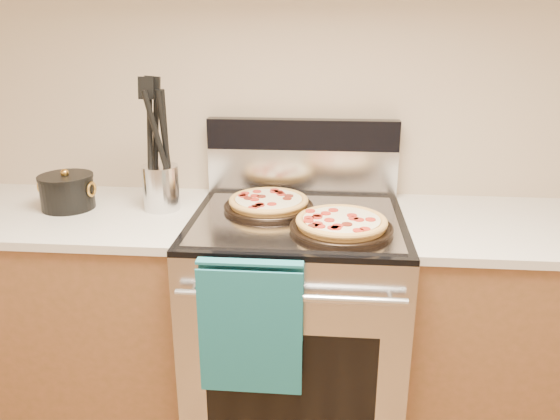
# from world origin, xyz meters

# --- Properties ---
(wall_back) EXTENTS (4.00, 0.00, 4.00)m
(wall_back) POSITION_xyz_m (0.00, 2.00, 1.35)
(wall_back) COLOR #C7AB8F
(wall_back) RESTS_ON ground
(range_body) EXTENTS (0.76, 0.68, 0.90)m
(range_body) POSITION_xyz_m (0.00, 1.65, 0.45)
(range_body) COLOR #B7B7BC
(range_body) RESTS_ON ground
(oven_window) EXTENTS (0.56, 0.01, 0.40)m
(oven_window) POSITION_xyz_m (0.00, 1.31, 0.45)
(oven_window) COLOR black
(oven_window) RESTS_ON range_body
(cooktop) EXTENTS (0.76, 0.68, 0.02)m
(cooktop) POSITION_xyz_m (0.00, 1.65, 0.91)
(cooktop) COLOR black
(cooktop) RESTS_ON range_body
(backsplash_lower) EXTENTS (0.76, 0.06, 0.18)m
(backsplash_lower) POSITION_xyz_m (0.00, 1.96, 1.01)
(backsplash_lower) COLOR silver
(backsplash_lower) RESTS_ON cooktop
(backsplash_upper) EXTENTS (0.76, 0.06, 0.12)m
(backsplash_upper) POSITION_xyz_m (0.00, 1.96, 1.16)
(backsplash_upper) COLOR black
(backsplash_upper) RESTS_ON backsplash_lower
(oven_handle) EXTENTS (0.70, 0.03, 0.03)m
(oven_handle) POSITION_xyz_m (0.00, 1.27, 0.80)
(oven_handle) COLOR silver
(oven_handle) RESTS_ON range_body
(dish_towel) EXTENTS (0.32, 0.05, 0.42)m
(dish_towel) POSITION_xyz_m (-0.12, 1.27, 0.70)
(dish_towel) COLOR #177669
(dish_towel) RESTS_ON oven_handle
(foil_sheet) EXTENTS (0.70, 0.55, 0.01)m
(foil_sheet) POSITION_xyz_m (0.00, 1.62, 0.92)
(foil_sheet) COLOR gray
(foil_sheet) RESTS_ON cooktop
(cabinet_left) EXTENTS (1.00, 0.62, 0.88)m
(cabinet_left) POSITION_xyz_m (-0.88, 1.68, 0.44)
(cabinet_left) COLOR brown
(cabinet_left) RESTS_ON ground
(countertop_left) EXTENTS (1.02, 0.64, 0.03)m
(countertop_left) POSITION_xyz_m (-0.88, 1.68, 0.90)
(countertop_left) COLOR beige
(countertop_left) RESTS_ON cabinet_left
(cabinet_right) EXTENTS (1.00, 0.62, 0.88)m
(cabinet_right) POSITION_xyz_m (0.88, 1.68, 0.44)
(cabinet_right) COLOR brown
(cabinet_right) RESTS_ON ground
(countertop_right) EXTENTS (1.02, 0.64, 0.03)m
(countertop_right) POSITION_xyz_m (0.88, 1.68, 0.90)
(countertop_right) COLOR beige
(countertop_right) RESTS_ON cabinet_right
(pepperoni_pizza_back) EXTENTS (0.34, 0.34, 0.04)m
(pepperoni_pizza_back) POSITION_xyz_m (-0.11, 1.72, 0.95)
(pepperoni_pizza_back) COLOR #C1843B
(pepperoni_pizza_back) RESTS_ON foil_sheet
(pepperoni_pizza_front) EXTENTS (0.39, 0.39, 0.05)m
(pepperoni_pizza_front) POSITION_xyz_m (0.15, 1.52, 0.95)
(pepperoni_pizza_front) COLOR #C1843B
(pepperoni_pizza_front) RESTS_ON foil_sheet
(utensil_crock) EXTENTS (0.17, 0.17, 0.17)m
(utensil_crock) POSITION_xyz_m (-0.52, 1.73, 0.99)
(utensil_crock) COLOR silver
(utensil_crock) RESTS_ON countertop_left
(saucepan) EXTENTS (0.22, 0.22, 0.12)m
(saucepan) POSITION_xyz_m (-0.88, 1.71, 0.97)
(saucepan) COLOR black
(saucepan) RESTS_ON countertop_left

